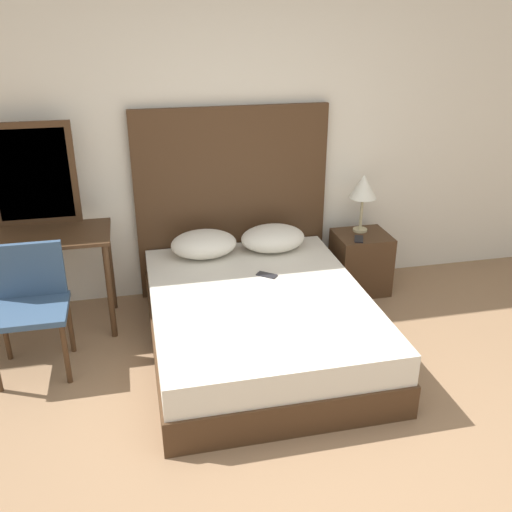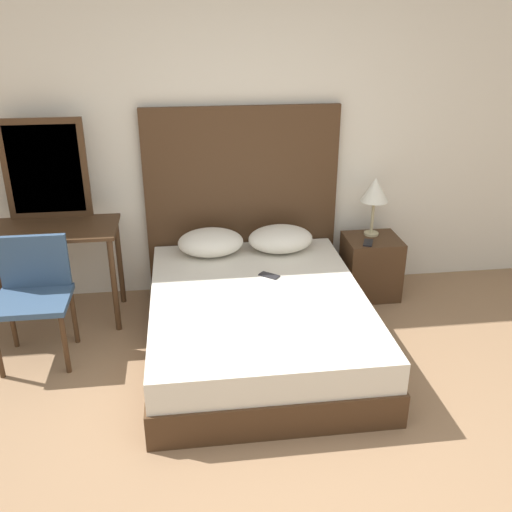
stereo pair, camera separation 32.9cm
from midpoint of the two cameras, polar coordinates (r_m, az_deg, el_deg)
The scene contains 13 objects.
ground_plane at distance 3.19m, azimuth 4.59°, elevation -22.39°, with size 16.00×16.00×0.00m, color #8C6B4C.
wall_back at distance 4.70m, azimuth -3.77°, elevation 12.18°, with size 10.00×0.06×2.70m.
bed at distance 4.10m, azimuth -2.02°, elevation -6.64°, with size 1.52×1.94×0.44m.
headboard at distance 4.76m, azimuth -4.38°, elevation 5.32°, with size 1.59×0.05×1.58m.
pillow_left at distance 4.57m, azimuth -7.30°, elevation 1.16°, with size 0.53×0.38×0.21m.
pillow_right at distance 4.65m, azimuth -0.33°, elevation 1.77°, with size 0.53×0.38×0.21m.
phone_on_bed at distance 4.25m, azimuth -1.14°, elevation -1.95°, with size 0.16×0.15×0.01m.
nightstand at distance 4.96m, azimuth 8.53°, elevation -0.66°, with size 0.45×0.40×0.52m.
table_lamp at distance 4.81m, azimuth 8.75°, elevation 6.72°, with size 0.23×0.23×0.50m.
phone_on_nightstand at distance 4.74m, azimuth 8.30°, elevation 1.66°, with size 0.12×0.17×0.01m.
vanity_desk at distance 4.51m, azimuth -22.84°, elevation 0.39°, with size 1.03×0.53×0.77m.
vanity_mirror at distance 4.57m, azimuth -23.42°, elevation 7.45°, with size 0.62×0.03×0.77m.
chair at distance 4.13m, azimuth -23.90°, elevation -3.98°, with size 0.49×0.44×0.86m.
Camera 1 is at (-0.87, -2.06, 2.30)m, focal length 40.00 mm.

